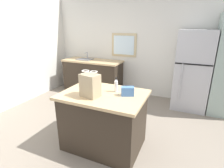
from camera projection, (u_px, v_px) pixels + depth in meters
name	position (u px, v px, depth m)	size (l,w,h in m)	color
ground	(96.00, 149.00, 2.68)	(6.13, 6.13, 0.00)	gray
back_wall	(143.00, 43.00, 4.46)	(4.99, 0.13, 2.73)	silver
kitchen_island	(104.00, 120.00, 2.65)	(1.19, 0.86, 0.86)	#33281E
refrigerator	(192.00, 71.00, 3.81)	(0.70, 0.70, 1.70)	#B7B7BC
sink_counter	(93.00, 76.00, 4.92)	(1.61, 0.64, 1.07)	#33281E
shopping_bag	(90.00, 85.00, 2.36)	(0.28, 0.22, 0.36)	tan
small_box	(128.00, 91.00, 2.42)	(0.17, 0.09, 0.13)	#4775B7
bottle	(116.00, 85.00, 2.55)	(0.05, 0.05, 0.22)	white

